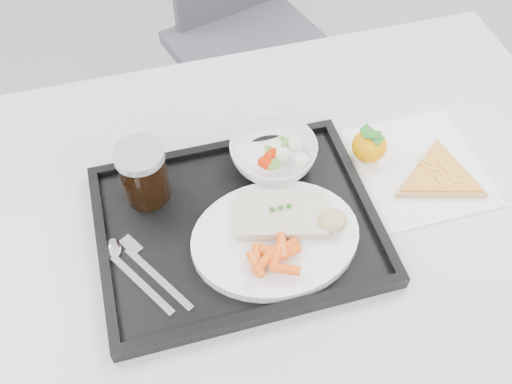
% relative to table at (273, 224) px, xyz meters
% --- Properties ---
extents(table, '(1.20, 0.80, 0.75)m').
position_rel_table_xyz_m(table, '(0.00, 0.00, 0.00)').
color(table, '#A4A4A6').
rests_on(table, ground).
extents(chair, '(0.52, 0.52, 0.93)m').
position_rel_table_xyz_m(chair, '(0.17, 0.84, -0.15)').
color(chair, '#3C3C44').
rests_on(chair, ground).
extents(tray, '(0.45, 0.35, 0.03)m').
position_rel_table_xyz_m(tray, '(-0.07, -0.04, 0.08)').
color(tray, black).
rests_on(tray, table).
extents(dinner_plate, '(0.27, 0.27, 0.02)m').
position_rel_table_xyz_m(dinner_plate, '(-0.02, -0.09, 0.09)').
color(dinner_plate, white).
rests_on(dinner_plate, tray).
extents(fish_fillet, '(0.16, 0.12, 0.03)m').
position_rel_table_xyz_m(fish_fillet, '(-0.00, -0.06, 0.11)').
color(fish_fillet, beige).
rests_on(fish_fillet, dinner_plate).
extents(bread_roll, '(0.05, 0.04, 0.03)m').
position_rel_table_xyz_m(bread_roll, '(0.07, -0.09, 0.12)').
color(bread_roll, '#DDBF80').
rests_on(bread_roll, dinner_plate).
extents(salad_bowl, '(0.15, 0.15, 0.05)m').
position_rel_table_xyz_m(salad_bowl, '(0.02, 0.07, 0.11)').
color(salad_bowl, white).
rests_on(salad_bowl, tray).
extents(cola_glass, '(0.08, 0.08, 0.11)m').
position_rel_table_xyz_m(cola_glass, '(-0.20, 0.06, 0.14)').
color(cola_glass, black).
rests_on(cola_glass, tray).
extents(cutlery, '(0.12, 0.16, 0.01)m').
position_rel_table_xyz_m(cutlery, '(-0.25, -0.07, 0.08)').
color(cutlery, silver).
rests_on(cutlery, tray).
extents(napkin, '(0.25, 0.24, 0.00)m').
position_rel_table_xyz_m(napkin, '(0.26, 0.00, 0.07)').
color(napkin, white).
rests_on(napkin, table).
extents(tangerine, '(0.07, 0.07, 0.07)m').
position_rel_table_xyz_m(tangerine, '(0.19, 0.05, 0.10)').
color(tangerine, '#FFA618').
rests_on(tangerine, napkin).
extents(pizza_slice, '(0.22, 0.22, 0.02)m').
position_rel_table_xyz_m(pizza_slice, '(0.29, -0.03, 0.08)').
color(pizza_slice, tan).
rests_on(pizza_slice, napkin).
extents(carrot_pile, '(0.08, 0.08, 0.02)m').
position_rel_table_xyz_m(carrot_pile, '(-0.04, -0.13, 0.11)').
color(carrot_pile, '#FA5A12').
rests_on(carrot_pile, dinner_plate).
extents(salad_contents, '(0.09, 0.07, 0.02)m').
position_rel_table_xyz_m(salad_contents, '(0.03, 0.06, 0.12)').
color(salad_contents, '#C51F00').
rests_on(salad_contents, salad_bowl).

